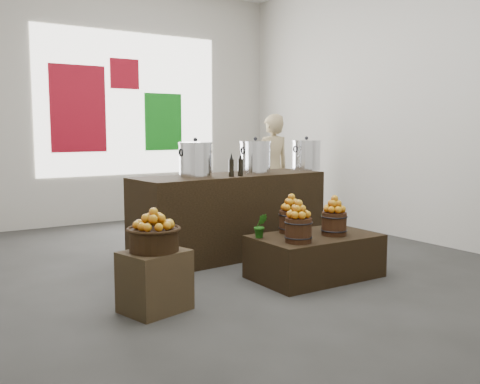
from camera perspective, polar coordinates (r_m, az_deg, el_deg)
ground at (r=6.35m, az=-2.09°, el=-7.60°), size 7.00×7.00×0.00m
back_wall at (r=9.34m, az=-13.37°, el=9.16°), size 6.00×0.04×4.00m
back_opening at (r=9.43m, az=-11.59°, el=9.18°), size 3.20×0.02×2.40m
deco_red_left at (r=9.13m, az=-16.88°, el=8.49°), size 0.90×0.04×1.40m
deco_green_right at (r=9.65m, az=-8.18°, el=7.41°), size 0.70×0.04×1.00m
deco_red_upper at (r=9.42m, az=-12.22°, el=12.22°), size 0.50×0.04×0.50m
crate at (r=4.73m, az=-9.07°, el=-9.36°), size 0.62×0.55×0.53m
wicker_basket at (r=4.65m, az=-9.16°, el=-5.08°), size 0.42×0.42×0.19m
apples_in_basket at (r=4.61m, az=-9.20°, el=-2.83°), size 0.33×0.33×0.18m
display_table at (r=5.77m, az=7.98°, el=-6.79°), size 1.32×0.82×0.46m
apple_bucket_front_left at (r=5.33m, az=6.25°, el=-4.06°), size 0.26×0.26×0.24m
apples_in_bucket_front_left at (r=5.29m, az=6.28°, el=-1.83°), size 0.20×0.20×0.18m
apple_bucket_front_right at (r=5.74m, az=10.01°, el=-3.35°), size 0.26×0.26×0.24m
apples_in_bucket_front_right at (r=5.71m, az=10.05°, el=-1.27°), size 0.20×0.20×0.18m
apple_bucket_rear at (r=5.80m, az=5.49°, el=-3.17°), size 0.26×0.26×0.24m
apples_in_bucket_rear at (r=5.77m, az=5.52°, el=-1.11°), size 0.20×0.20×0.18m
herb_garnish_right at (r=6.06m, az=9.57°, el=-2.84°), size 0.25×0.23×0.24m
herb_garnish_left at (r=5.51m, az=2.21°, el=-3.61°), size 0.17×0.16×0.25m
counter at (r=6.64m, az=-1.02°, el=-2.49°), size 2.54×0.98×1.02m
stock_pot_left at (r=6.28m, az=-4.77°, el=3.38°), size 0.38×0.38×0.38m
stock_pot_center at (r=6.81m, az=1.64°, el=3.66°), size 0.38×0.38×0.38m
stock_pot_right at (r=7.41m, az=7.07°, el=3.85°), size 0.38×0.38×0.38m
oil_cruets at (r=6.37m, az=0.29°, el=2.99°), size 0.19×0.08×0.28m
shopper at (r=8.84m, az=3.41°, el=2.40°), size 0.67×0.45×1.82m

